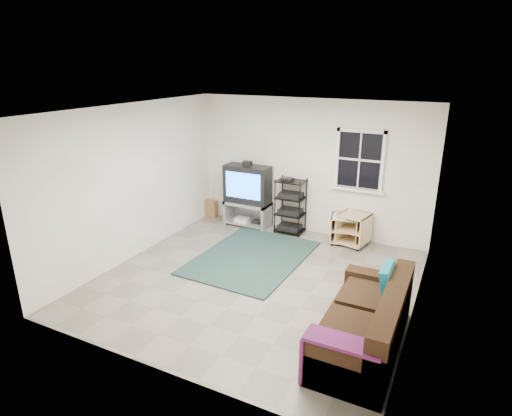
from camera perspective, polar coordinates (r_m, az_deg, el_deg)
The scene contains 8 objects.
room at distance 7.95m, azimuth 13.59°, elevation 5.73°, with size 4.60×4.62×4.60m.
tv_unit at distance 8.66m, azimuth -1.12°, elevation 2.32°, with size 0.92×0.46×1.36m.
av_rack at distance 8.40m, azimuth 4.60°, elevation -0.18°, with size 0.55×0.40×1.10m.
side_table_left at distance 8.09m, azimuth 13.00°, elevation -2.60°, with size 0.60×0.60×0.60m.
side_table_right at distance 8.13m, azimuth 11.64°, elevation -2.46°, with size 0.57×0.57×0.55m.
sofa at distance 5.32m, azimuth 14.44°, elevation -14.91°, with size 0.85×1.91×0.87m.
shag_rug at distance 7.44m, azimuth -0.60°, elevation -6.58°, with size 1.68×2.31×0.03m, color black.
paper_bag at distance 9.40m, azimuth -5.98°, elevation -0.05°, with size 0.25×0.16×0.36m, color olive.
Camera 1 is at (2.64, -5.30, 3.22)m, focal length 30.00 mm.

